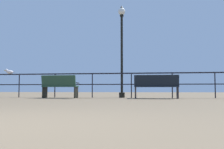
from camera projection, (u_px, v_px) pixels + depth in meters
pier_railing at (112, 80)px, 10.38m from camera, size 18.46×0.05×1.05m
bench_near_left at (60, 85)px, 9.99m from camera, size 1.44×0.68×0.92m
bench_near_right at (156, 85)px, 9.44m from camera, size 1.69×0.63×0.91m
lamppost_center at (122, 43)px, 10.66m from camera, size 0.32×0.32×4.03m
seagull_on_rail at (9, 72)px, 11.04m from camera, size 0.45×0.28×0.22m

